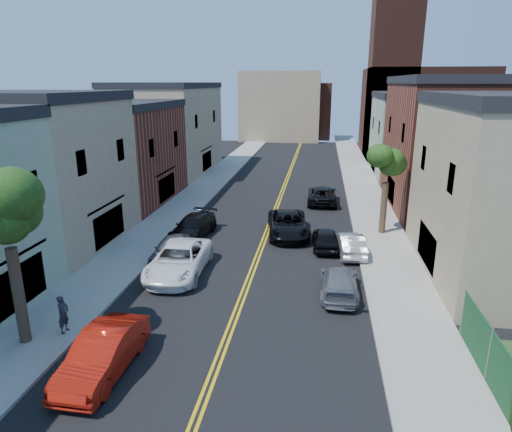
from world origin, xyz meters
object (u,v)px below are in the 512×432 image
at_px(white_pickup, 179,260).
at_px(black_car_right, 326,238).
at_px(black_car_left, 193,227).
at_px(red_sedan, 103,354).
at_px(dark_car_right_far, 322,195).
at_px(grey_car_left, 170,249).
at_px(pedestrian_left, 63,314).
at_px(grey_car_right, 339,282).
at_px(black_suv_lane, 288,224).
at_px(silver_car_right, 350,244).

xyz_separation_m(white_pickup, black_car_right, (7.93, 5.20, -0.15)).
xyz_separation_m(black_car_left, black_car_right, (8.87, -0.90, -0.06)).
height_order(red_sedan, white_pickup, white_pickup).
relative_size(red_sedan, dark_car_right_far, 0.90).
bearing_deg(red_sedan, black_car_right, 61.59).
height_order(grey_car_left, black_car_right, black_car_right).
relative_size(red_sedan, white_pickup, 0.81).
relative_size(white_pickup, pedestrian_left, 3.67).
bearing_deg(grey_car_right, grey_car_left, -17.78).
distance_m(red_sedan, black_suv_lane, 17.09).
height_order(grey_car_right, dark_car_right_far, dark_car_right_far).
bearing_deg(grey_car_right, silver_car_right, -97.71).
bearing_deg(pedestrian_left, white_pickup, -19.15).
xyz_separation_m(grey_car_left, black_car_left, (0.24, 4.08, 0.06)).
bearing_deg(dark_car_right_far, red_sedan, 72.79).
bearing_deg(grey_car_left, grey_car_right, -16.76).
relative_size(red_sedan, silver_car_right, 1.18).
bearing_deg(grey_car_right, dark_car_right_far, -86.46).
height_order(white_pickup, dark_car_right_far, white_pickup).
xyz_separation_m(black_car_right, dark_car_right_far, (-0.23, 11.22, 0.07)).
height_order(silver_car_right, black_suv_lane, black_suv_lane).
height_order(black_car_left, silver_car_right, black_car_left).
relative_size(grey_car_left, black_suv_lane, 0.68).
bearing_deg(grey_car_right, black_suv_lane, -69.04).
height_order(grey_car_left, pedestrian_left, pedestrian_left).
distance_m(black_car_left, pedestrian_left, 12.91).
distance_m(grey_car_left, dark_car_right_far, 16.91).
distance_m(black_car_left, silver_car_right, 10.48).
xyz_separation_m(grey_car_left, black_suv_lane, (6.57, 5.36, 0.13)).
xyz_separation_m(red_sedan, dark_car_right_far, (7.72, 25.24, -0.05)).
height_order(black_car_left, grey_car_right, black_car_left).
xyz_separation_m(white_pickup, pedestrian_left, (-2.81, -6.66, 0.13)).
distance_m(grey_car_left, silver_car_right, 10.83).
bearing_deg(black_car_right, dark_car_right_far, -91.47).
bearing_deg(black_suv_lane, grey_car_left, -148.68).
xyz_separation_m(white_pickup, black_car_left, (-0.94, 6.10, -0.09)).
bearing_deg(pedestrian_left, grey_car_right, -60.77).
distance_m(red_sedan, black_car_right, 16.12).
bearing_deg(white_pickup, grey_car_left, 118.85).
bearing_deg(black_car_left, grey_car_right, -30.59).
bearing_deg(dark_car_right_far, black_suv_lane, 75.47).
bearing_deg(black_suv_lane, black_car_right, -48.58).
bearing_deg(black_car_right, black_suv_lane, -43.35).
xyz_separation_m(red_sedan, silver_car_right, (9.42, 13.18, -0.12)).
bearing_deg(silver_car_right, grey_car_left, 6.08).
distance_m(red_sedan, silver_car_right, 16.19).
height_order(grey_car_left, silver_car_right, silver_car_right).
bearing_deg(black_car_right, grey_car_left, 16.56).
relative_size(white_pickup, silver_car_right, 1.46).
height_order(dark_car_right_far, black_suv_lane, black_suv_lane).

